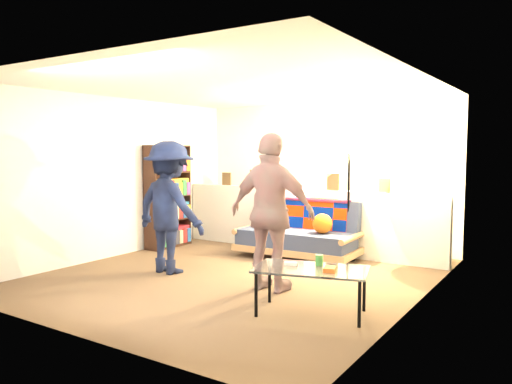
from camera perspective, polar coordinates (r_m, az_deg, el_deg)
ground at (r=6.53m, az=-1.94°, el=-9.48°), size 5.00×5.00×0.00m
room_shell at (r=6.72m, az=0.33°, el=5.33°), size 4.60×5.05×2.45m
half_wall_ledge at (r=7.95m, az=5.50°, el=-3.23°), size 4.45×0.15×1.00m
ledge_decor at (r=7.97m, az=4.03°, el=1.69°), size 2.97×0.02×0.45m
futon_sofa at (r=7.51m, az=5.01°, el=-4.78°), size 1.83×0.93×0.77m
bookshelf at (r=8.39m, az=-10.04°, el=-0.88°), size 0.28×0.84×1.69m
coffee_table at (r=4.98m, az=6.42°, el=-8.98°), size 1.22×0.87×0.57m
floor_lamp at (r=7.36m, az=10.69°, el=1.18°), size 0.37×0.29×1.63m
person_left at (r=6.63m, az=-9.88°, el=-1.74°), size 1.16×0.72×1.73m
person_right at (r=5.67m, az=1.80°, el=-2.35°), size 1.07×0.46×1.81m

